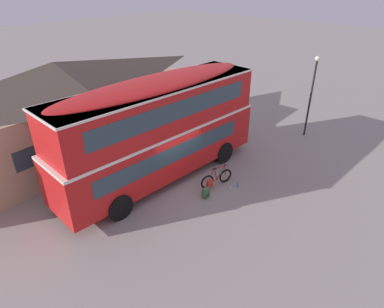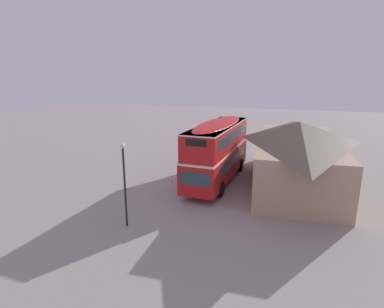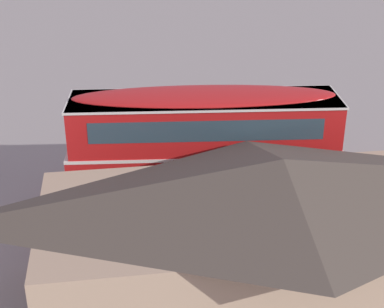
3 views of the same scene
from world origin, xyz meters
TOP-DOWN VIEW (x-y plane):
  - ground_plane at (0.00, 0.00)m, footprint 120.00×120.00m
  - double_decker_bus at (0.01, 0.85)m, footprint 10.42×2.93m
  - touring_bicycle at (1.15, -1.54)m, footprint 1.65×0.62m
  - backpack_on_ground at (0.14, -1.81)m, footprint 0.33×0.28m
  - water_bottle_blue_sports at (1.76, -2.36)m, footprint 0.06×0.06m
  - water_bottle_clear_plastic at (1.37, -2.24)m, footprint 0.07×0.07m
  - pub_building at (-1.57, 6.78)m, footprint 14.51×6.94m

SIDE VIEW (x-z plane):
  - ground_plane at x=0.00m, z-range 0.00..0.00m
  - water_bottle_blue_sports at x=1.76m, z-range -0.01..0.21m
  - water_bottle_clear_plastic at x=1.37m, z-range -0.01..0.23m
  - backpack_on_ground at x=0.14m, z-range 0.01..0.51m
  - touring_bicycle at x=1.15m, z-range -0.13..0.87m
  - pub_building at x=-1.57m, z-range 0.05..4.87m
  - double_decker_bus at x=0.01m, z-range 0.25..5.04m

